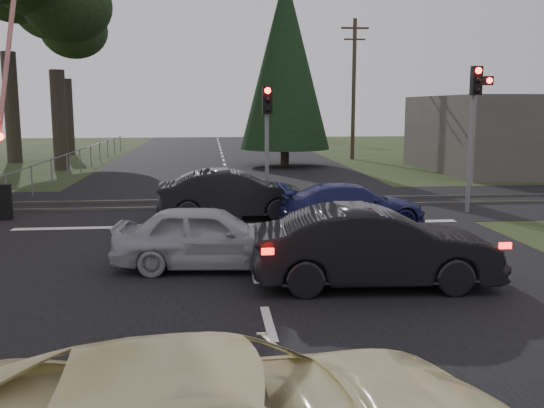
{
  "coord_description": "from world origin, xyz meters",
  "views": [
    {
      "loc": [
        -0.9,
        -9.24,
        3.45
      ],
      "look_at": [
        0.47,
        3.99,
        1.3
      ],
      "focal_mm": 40.0,
      "sensor_mm": 36.0,
      "label": 1
    }
  ],
  "objects": [
    {
      "name": "ground",
      "position": [
        0.0,
        0.0,
        0.0
      ],
      "size": [
        120.0,
        120.0,
        0.0
      ],
      "primitive_type": "plane",
      "color": "#293317",
      "rests_on": "ground"
    },
    {
      "name": "road",
      "position": [
        0.0,
        10.0,
        0.01
      ],
      "size": [
        14.0,
        100.0,
        0.01
      ],
      "primitive_type": "cube",
      "color": "black",
      "rests_on": "ground"
    },
    {
      "name": "rail_corridor",
      "position": [
        0.0,
        12.0,
        0.01
      ],
      "size": [
        120.0,
        8.0,
        0.01
      ],
      "primitive_type": "cube",
      "color": "black",
      "rests_on": "ground"
    },
    {
      "name": "stop_line",
      "position": [
        0.0,
        8.2,
        0.01
      ],
      "size": [
        13.0,
        0.35,
        0.0
      ],
      "primitive_type": "cube",
      "color": "silver",
      "rests_on": "ground"
    },
    {
      "name": "rail_near",
      "position": [
        0.0,
        11.2,
        0.05
      ],
      "size": [
        120.0,
        0.12,
        0.1
      ],
      "primitive_type": "cube",
      "color": "#59544C",
      "rests_on": "ground"
    },
    {
      "name": "rail_far",
      "position": [
        0.0,
        12.8,
        0.05
      ],
      "size": [
        120.0,
        0.12,
        0.1
      ],
      "primitive_type": "cube",
      "color": "#59544C",
      "rests_on": "ground"
    },
    {
      "name": "traffic_signal_right",
      "position": [
        7.55,
        9.47,
        3.31
      ],
      "size": [
        0.68,
        0.48,
        4.7
      ],
      "color": "slate",
      "rests_on": "ground"
    },
    {
      "name": "traffic_signal_center",
      "position": [
        1.0,
        10.68,
        2.81
      ],
      "size": [
        0.32,
        0.48,
        4.1
      ],
      "color": "slate",
      "rests_on": "ground"
    },
    {
      "name": "utility_pole_mid",
      "position": [
        8.5,
        30.0,
        4.73
      ],
      "size": [
        1.8,
        0.26,
        9.0
      ],
      "color": "#4C3D2D",
      "rests_on": "ground"
    },
    {
      "name": "utility_pole_far",
      "position": [
        8.5,
        55.0,
        4.73
      ],
      "size": [
        1.8,
        0.26,
        9.0
      ],
      "color": "#4C3D2D",
      "rests_on": "ground"
    },
    {
      "name": "euc_tree_e",
      "position": [
        -11.0,
        36.0,
        9.51
      ],
      "size": [
        6.0,
        6.0,
        13.2
      ],
      "color": "#473D33",
      "rests_on": "ground"
    },
    {
      "name": "conifer_tree",
      "position": [
        3.5,
        26.0,
        5.99
      ],
      "size": [
        5.2,
        5.2,
        11.0
      ],
      "color": "#473D33",
      "rests_on": "ground"
    },
    {
      "name": "fence_left",
      "position": [
        -7.8,
        22.5,
        0.0
      ],
      "size": [
        0.1,
        36.0,
        1.2
      ],
      "primitive_type": null,
      "color": "slate",
      "rests_on": "ground"
    },
    {
      "name": "dark_hatchback",
      "position": [
        2.23,
        1.84,
        0.77
      ],
      "size": [
        4.75,
        1.87,
        1.54
      ],
      "primitive_type": "imported",
      "rotation": [
        0.0,
        0.0,
        1.52
      ],
      "color": "black",
      "rests_on": "ground"
    },
    {
      "name": "silver_car",
      "position": [
        -0.95,
        3.47,
        0.69
      ],
      "size": [
        4.16,
        2.0,
        1.37
      ],
      "primitive_type": "imported",
      "rotation": [
        0.0,
        0.0,
        1.47
      ],
      "color": "#A0A2A7",
      "rests_on": "ground"
    },
    {
      "name": "blue_sedan",
      "position": [
        3.21,
        7.75,
        0.61
      ],
      "size": [
        4.28,
        1.84,
        1.23
      ],
      "primitive_type": "imported",
      "rotation": [
        0.0,
        0.0,
        1.6
      ],
      "color": "navy",
      "rests_on": "ground"
    },
    {
      "name": "dark_car_far",
      "position": [
        -0.2,
        9.28,
        0.76
      ],
      "size": [
        4.64,
        1.75,
        1.51
      ],
      "primitive_type": "imported",
      "rotation": [
        0.0,
        0.0,
        1.6
      ],
      "color": "black",
      "rests_on": "ground"
    }
  ]
}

